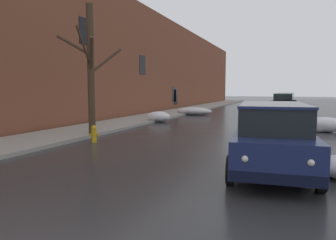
{
  "coord_description": "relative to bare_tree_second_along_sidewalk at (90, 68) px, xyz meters",
  "views": [
    {
      "loc": [
        3.19,
        -1.62,
        2.18
      ],
      "look_at": [
        -0.96,
        8.89,
        1.07
      ],
      "focal_mm": 33.29,
      "sensor_mm": 36.0,
      "label": 1
    }
  ],
  "objects": [
    {
      "name": "snow_bank_mid_block_left",
      "position": [
        0.79,
        13.64,
        -2.81
      ],
      "size": [
        3.07,
        1.21,
        0.66
      ],
      "color": "white",
      "rests_on": "ground"
    },
    {
      "name": "sedan_maroon_parked_kerbside_close",
      "position": [
        7.97,
        2.96,
        -2.39
      ],
      "size": [
        2.16,
        4.33,
        1.42
      ],
      "color": "maroon",
      "rests_on": "ground"
    },
    {
      "name": "brick_townhouse_facade",
      "position": [
        -3.5,
        7.62,
        1.5
      ],
      "size": [
        0.63,
        80.0,
        9.29
      ],
      "color": "brown",
      "rests_on": "ground"
    },
    {
      "name": "suv_green_parked_far_down_block",
      "position": [
        7.93,
        18.61,
        -2.15
      ],
      "size": [
        2.18,
        4.87,
        1.82
      ],
      "color": "#1E5633",
      "rests_on": "ground"
    },
    {
      "name": "snow_bank_near_corner_left",
      "position": [
        0.27,
        7.14,
        -2.79
      ],
      "size": [
        1.61,
        1.12,
        0.71
      ],
      "color": "white",
      "rests_on": "ground"
    },
    {
      "name": "suv_darkblue_approaching_near_lane",
      "position": [
        8.11,
        -3.42,
        -2.15
      ],
      "size": [
        2.4,
        4.91,
        1.82
      ],
      "color": "navy",
      "rests_on": "ground"
    },
    {
      "name": "suv_white_queued_behind_truck",
      "position": [
        7.92,
        25.44,
        -2.15
      ],
      "size": [
        2.16,
        4.74,
        1.82
      ],
      "color": "silver",
      "rests_on": "ground"
    },
    {
      "name": "left_sidewalk_slab",
      "position": [
        -1.4,
        7.61,
        -3.07
      ],
      "size": [
        3.2,
        80.0,
        0.15
      ],
      "primitive_type": "cube",
      "color": "gray",
      "rests_on": "ground"
    },
    {
      "name": "sedan_grey_parked_kerbside_mid",
      "position": [
        8.12,
        10.9,
        -2.39
      ],
      "size": [
        2.24,
        4.22,
        1.42
      ],
      "color": "slate",
      "rests_on": "ground"
    },
    {
      "name": "fire_hydrant",
      "position": [
        0.98,
        -1.25,
        -2.79
      ],
      "size": [
        0.42,
        0.22,
        0.71
      ],
      "color": "gold",
      "rests_on": "ground"
    },
    {
      "name": "bare_tree_second_along_sidewalk",
      "position": [
        0.0,
        0.0,
        0.0
      ],
      "size": [
        2.71,
        2.58,
        6.01
      ],
      "color": "#423323",
      "rests_on": "ground"
    },
    {
      "name": "snow_bank_along_left_kerb",
      "position": [
        10.21,
        5.75,
        -2.78
      ],
      "size": [
        2.09,
        1.05,
        0.77
      ],
      "color": "white",
      "rests_on": "ground"
    }
  ]
}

